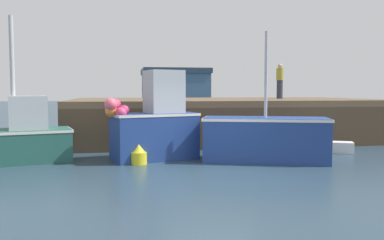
# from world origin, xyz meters

# --- Properties ---
(ground) EXTENTS (120.00, 160.00, 0.10)m
(ground) POSITION_xyz_m (0.00, 0.00, -0.05)
(ground) COLOR #283D4C
(pier) EXTENTS (13.71, 8.03, 1.81)m
(pier) POSITION_xyz_m (2.24, 7.75, 1.52)
(pier) COLOR brown
(pier) RESTS_ON ground
(fishing_boat_near_left) EXTENTS (3.58, 2.26, 4.44)m
(fishing_boat_near_left) POSITION_xyz_m (-5.58, 2.84, 0.74)
(fishing_boat_near_left) COLOR #23564C
(fishing_boat_near_left) RESTS_ON ground
(fishing_boat_near_right) EXTENTS (2.99, 1.98, 2.84)m
(fishing_boat_near_right) POSITION_xyz_m (-1.39, 2.69, 1.11)
(fishing_boat_near_right) COLOR navy
(fishing_boat_near_right) RESTS_ON ground
(fishing_boat_mid) EXTENTS (4.10, 2.58, 4.01)m
(fishing_boat_mid) POSITION_xyz_m (1.97, 1.75, 0.72)
(fishing_boat_mid) COLOR navy
(fishing_boat_mid) RESTS_ON ground
(rowboat) EXTENTS (1.69, 1.16, 0.43)m
(rowboat) POSITION_xyz_m (4.84, 3.04, 0.20)
(rowboat) COLOR white
(rowboat) RESTS_ON ground
(dockworker) EXTENTS (0.34, 0.34, 1.68)m
(dockworker) POSITION_xyz_m (5.07, 8.29, 2.65)
(dockworker) COLOR #2D3342
(dockworker) RESTS_ON pier
(warehouse) EXTENTS (6.40, 5.84, 4.34)m
(warehouse) POSITION_xyz_m (2.75, 29.60, 2.19)
(warehouse) COLOR #385675
(warehouse) RESTS_ON ground
(mooring_buoy_foreground) EXTENTS (0.48, 0.48, 0.60)m
(mooring_buoy_foreground) POSITION_xyz_m (-1.93, 1.88, 0.27)
(mooring_buoy_foreground) COLOR yellow
(mooring_buoy_foreground) RESTS_ON ground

